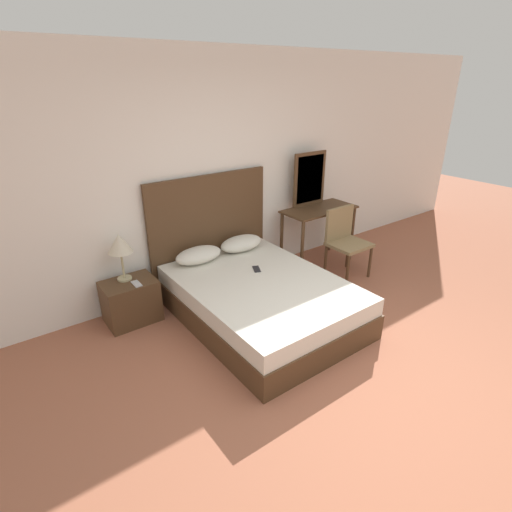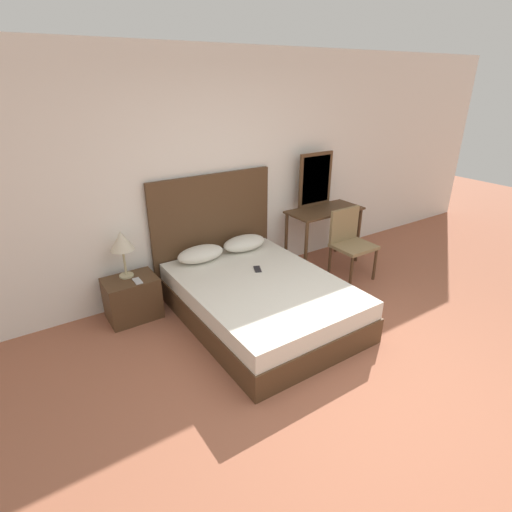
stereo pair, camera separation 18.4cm
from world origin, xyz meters
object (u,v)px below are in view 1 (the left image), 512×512
(vanity_desk, at_px, (319,218))
(chair, at_px, (345,237))
(table_lamp, at_px, (120,245))
(phone_on_nightstand, at_px, (137,284))
(bed, at_px, (262,300))
(nightstand, at_px, (131,301))
(phone_on_bed, at_px, (257,269))

(vanity_desk, xyz_separation_m, chair, (0.02, -0.46, -0.13))
(table_lamp, height_order, phone_on_nightstand, table_lamp)
(table_lamp, distance_m, phone_on_nightstand, 0.43)
(bed, bearing_deg, nightstand, 144.78)
(nightstand, height_order, table_lamp, table_lamp)
(bed, distance_m, nightstand, 1.37)
(nightstand, xyz_separation_m, chair, (2.62, -0.57, 0.28))
(table_lamp, relative_size, vanity_desk, 0.49)
(table_lamp, bearing_deg, phone_on_bed, -26.26)
(table_lamp, bearing_deg, chair, -13.78)
(vanity_desk, bearing_deg, nightstand, 177.62)
(phone_on_nightstand, bearing_deg, bed, -33.00)
(table_lamp, xyz_separation_m, chair, (2.62, -0.64, -0.33))
(table_lamp, xyz_separation_m, phone_on_nightstand, (0.06, -0.18, -0.38))
(phone_on_bed, bearing_deg, table_lamp, 153.74)
(bed, height_order, phone_on_bed, phone_on_bed)
(table_lamp, xyz_separation_m, vanity_desk, (2.60, -0.19, -0.20))
(nightstand, relative_size, table_lamp, 1.06)
(phone_on_bed, height_order, vanity_desk, vanity_desk)
(bed, height_order, nightstand, nightstand)
(nightstand, xyz_separation_m, table_lamp, (-0.00, 0.08, 0.62))
(vanity_desk, relative_size, chair, 1.15)
(chair, bearing_deg, nightstand, 167.82)
(table_lamp, relative_size, phone_on_nightstand, 3.35)
(nightstand, height_order, phone_on_nightstand, phone_on_nightstand)
(bed, relative_size, nightstand, 3.74)
(phone_on_bed, relative_size, vanity_desk, 0.16)
(phone_on_bed, xyz_separation_m, table_lamp, (-1.25, 0.62, 0.39))
(vanity_desk, bearing_deg, phone_on_nightstand, 179.77)
(phone_on_bed, height_order, nightstand, phone_on_bed)
(phone_on_bed, relative_size, phone_on_nightstand, 1.10)
(phone_on_bed, bearing_deg, chair, -1.18)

